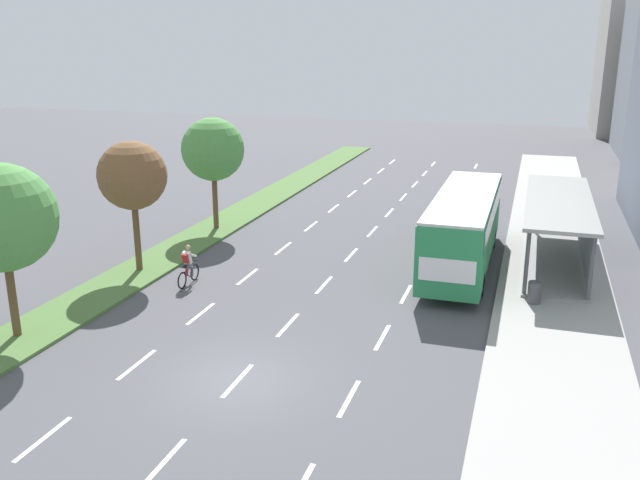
% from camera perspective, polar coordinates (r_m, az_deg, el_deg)
% --- Properties ---
extents(ground_plane, '(140.00, 140.00, 0.00)m').
position_cam_1_polar(ground_plane, '(21.07, -6.92, -11.65)').
color(ground_plane, '#4C4C51').
extents(median_strip, '(2.60, 52.00, 0.12)m').
position_cam_1_polar(median_strip, '(41.44, -6.00, 2.63)').
color(median_strip, '#4C7038').
rests_on(median_strip, ground).
extents(sidewalk_right, '(4.50, 52.00, 0.15)m').
position_cam_1_polar(sidewalk_right, '(38.13, 18.97, 0.61)').
color(sidewalk_right, '#9E9E99').
rests_on(sidewalk_right, ground).
extents(lane_divider_left, '(0.14, 46.06, 0.01)m').
position_cam_1_polar(lane_divider_left, '(37.54, -0.77, 1.17)').
color(lane_divider_left, white).
rests_on(lane_divider_left, ground).
extents(lane_divider_center, '(0.14, 46.06, 0.01)m').
position_cam_1_polar(lane_divider_center, '(36.62, 4.44, 0.73)').
color(lane_divider_center, white).
rests_on(lane_divider_center, ground).
extents(lane_divider_right, '(0.14, 46.06, 0.01)m').
position_cam_1_polar(lane_divider_right, '(36.02, 9.86, 0.27)').
color(lane_divider_right, white).
rests_on(lane_divider_right, ground).
extents(bus_shelter, '(2.90, 11.43, 2.86)m').
position_cam_1_polar(bus_shelter, '(32.76, 19.84, 1.28)').
color(bus_shelter, gray).
rests_on(bus_shelter, sidewalk_right).
extents(bus, '(2.54, 11.29, 3.37)m').
position_cam_1_polar(bus, '(30.91, 12.04, 1.42)').
color(bus, '#28844C').
rests_on(bus, ground).
extents(cyclist, '(0.46, 1.82, 1.71)m').
position_cam_1_polar(cyclist, '(28.91, -11.08, -2.21)').
color(cyclist, black).
rests_on(cyclist, ground).
extents(median_tree_nearest, '(3.62, 3.62, 6.00)m').
position_cam_1_polar(median_tree_nearest, '(24.56, -25.26, 1.69)').
color(median_tree_nearest, brown).
rests_on(median_tree_nearest, median_strip).
extents(median_tree_second, '(2.96, 2.96, 5.72)m').
position_cam_1_polar(median_tree_second, '(30.11, -15.55, 5.22)').
color(median_tree_second, brown).
rests_on(median_tree_second, median_strip).
extents(median_tree_third, '(3.33, 3.33, 5.95)m').
position_cam_1_polar(median_tree_third, '(36.35, -9.02, 7.53)').
color(median_tree_third, brown).
rests_on(median_tree_third, median_strip).
extents(trash_bin, '(0.52, 0.52, 0.85)m').
position_cam_1_polar(trash_bin, '(27.39, 17.63, -4.24)').
color(trash_bin, '#4C4C51').
rests_on(trash_bin, sidewalk_right).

